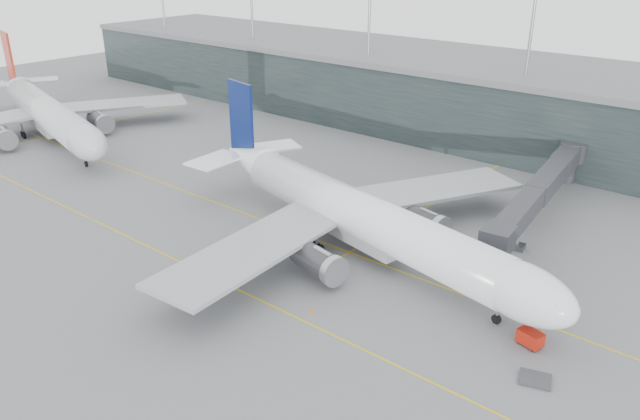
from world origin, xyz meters
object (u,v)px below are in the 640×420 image
Objects in this scene: main_aircraft at (361,217)px; gse_cart at (530,338)px; second_aircraft at (48,114)px; jet_bridge at (555,180)px.

main_aircraft reaches higher than gse_cart.
second_aircraft is at bearing -169.34° from gse_cart.
second_aircraft is at bearing -168.58° from main_aircraft.
main_aircraft is at bearing -178.97° from gse_cart.
gse_cart is (105.36, -6.14, -4.18)m from second_aircraft.
second_aircraft is 23.27× the size of gse_cart.
jet_bridge is 36.32m from gse_cart.
main_aircraft reaches higher than jet_bridge.
gse_cart is (25.64, -5.90, -4.04)m from main_aircraft.
gse_cart is at bearing -79.28° from jet_bridge.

